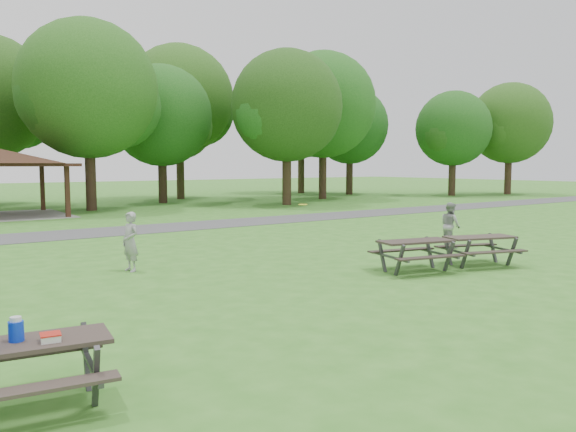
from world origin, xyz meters
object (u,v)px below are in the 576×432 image
Objects in this scene: frisbee_catcher at (450,225)px; picnic_table_middle at (415,248)px; picnic_table_near at (4,349)px; frisbee_thrower at (130,242)px.

picnic_table_middle is at bearing 138.35° from frisbee_catcher.
picnic_table_near is 14.74m from frisbee_catcher.
picnic_table_middle is (9.89, 2.89, -0.13)m from picnic_table_near.
frisbee_catcher is at bearing 65.65° from frisbee_thrower.
frisbee_catcher reaches higher than picnic_table_middle.
picnic_table_middle is 1.48× the size of frisbee_catcher.
frisbee_thrower reaches higher than frisbee_catcher.
frisbee_catcher is at bearing 26.96° from picnic_table_middle.
frisbee_thrower is 1.02× the size of frisbee_catcher.
frisbee_thrower is at bearing 60.42° from picnic_table_near.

